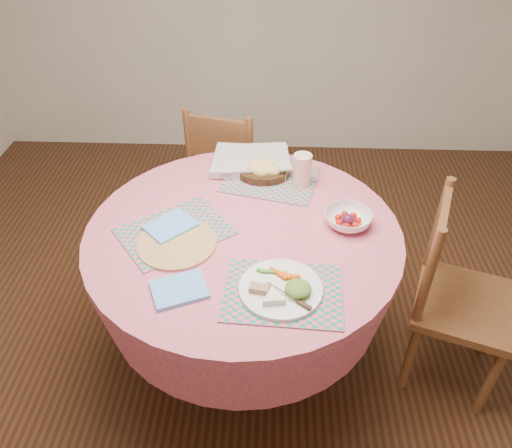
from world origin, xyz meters
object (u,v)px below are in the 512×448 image
at_px(chair_right, 455,294).
at_px(latte_mug, 303,170).
at_px(dining_table, 244,266).
at_px(wicker_trivet, 177,243).
at_px(fruit_bowl, 348,219).
at_px(dinner_plate, 283,288).
at_px(chair_back, 228,173).
at_px(bread_bowl, 263,170).

xyz_separation_m(chair_right, latte_mug, (-0.64, 0.37, 0.36)).
relative_size(dining_table, wicker_trivet, 4.13).
distance_m(wicker_trivet, latte_mug, 0.65).
xyz_separation_m(dining_table, fruit_bowl, (0.41, 0.05, 0.22)).
xyz_separation_m(latte_mug, fruit_bowl, (0.17, -0.28, -0.05)).
relative_size(dining_table, dinner_plate, 4.38).
height_order(dining_table, latte_mug, latte_mug).
bearing_deg(dinner_plate, chair_back, 103.86).
bearing_deg(chair_back, latte_mug, 139.29).
bearing_deg(latte_mug, chair_right, -30.10).
relative_size(chair_right, dinner_plate, 3.19).
bearing_deg(bread_bowl, chair_right, -27.71).
bearing_deg(chair_back, dinner_plate, 117.94).
distance_m(wicker_trivet, bread_bowl, 0.58).
height_order(wicker_trivet, dinner_plate, dinner_plate).
relative_size(dining_table, bread_bowl, 5.39).
height_order(chair_back, latte_mug, latte_mug).
bearing_deg(dinner_plate, latte_mug, 82.63).
height_order(chair_right, dinner_plate, chair_right).
relative_size(chair_right, chair_back, 1.02).
bearing_deg(fruit_bowl, dinner_plate, -124.02).
bearing_deg(chair_right, fruit_bowl, 99.02).
bearing_deg(fruit_bowl, dining_table, -173.44).
xyz_separation_m(dinner_plate, bread_bowl, (-0.09, 0.72, 0.02)).
bearing_deg(dinner_plate, bread_bowl, 96.94).
xyz_separation_m(dining_table, wicker_trivet, (-0.24, -0.10, 0.20)).
height_order(chair_back, dinner_plate, chair_back).
bearing_deg(latte_mug, dinner_plate, -97.37).
bearing_deg(dining_table, chair_right, -2.71).
bearing_deg(chair_back, dining_table, 113.45).
height_order(bread_bowl, fruit_bowl, bread_bowl).
relative_size(dinner_plate, bread_bowl, 1.23).
bearing_deg(wicker_trivet, chair_back, 84.02).
bearing_deg(bread_bowl, fruit_bowl, -44.38).
bearing_deg(wicker_trivet, latte_mug, 41.51).
bearing_deg(latte_mug, bread_bowl, 162.02).
height_order(chair_back, bread_bowl, chair_back).
relative_size(dining_table, latte_mug, 8.72).
height_order(wicker_trivet, bread_bowl, bread_bowl).
distance_m(wicker_trivet, fruit_bowl, 0.67).
xyz_separation_m(chair_back, dinner_plate, (0.30, -1.20, 0.31)).
bearing_deg(fruit_bowl, chair_back, 123.94).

